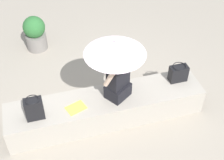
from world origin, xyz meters
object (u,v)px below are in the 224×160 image
object	(u,v)px
person_seated	(118,77)
handbag_black	(34,109)
planter_near	(35,33)
tote_bag_canvas	(178,73)
parasol	(115,48)
magazine	(76,108)

from	to	relation	value
person_seated	handbag_black	xyz separation A→B (m)	(-1.25, -0.09, -0.21)
person_seated	handbag_black	distance (m)	1.27
person_seated	planter_near	xyz separation A→B (m)	(-1.06, 2.24, -0.47)
tote_bag_canvas	planter_near	xyz separation A→B (m)	(-2.09, 2.15, -0.22)
parasol	handbag_black	world-z (taller)	parasol
person_seated	tote_bag_canvas	size ratio (longest dim) A/B	3.08
person_seated	parasol	xyz separation A→B (m)	(-0.06, -0.04, 0.57)
person_seated	tote_bag_canvas	distance (m)	1.07
person_seated	tote_bag_canvas	xyz separation A→B (m)	(1.03, 0.09, -0.25)
tote_bag_canvas	person_seated	bearing A→B (deg)	-175.23
person_seated	handbag_black	bearing A→B (deg)	-175.96
handbag_black	tote_bag_canvas	size ratio (longest dim) A/B	1.24
person_seated	magazine	xyz separation A→B (m)	(-0.67, -0.08, -0.38)
person_seated	tote_bag_canvas	bearing A→B (deg)	4.77
parasol	handbag_black	bearing A→B (deg)	-177.44
person_seated	planter_near	distance (m)	2.52
handbag_black	planter_near	bearing A→B (deg)	85.25
tote_bag_canvas	magazine	xyz separation A→B (m)	(-1.70, -0.16, -0.14)
tote_bag_canvas	planter_near	distance (m)	3.01
parasol	magazine	bearing A→B (deg)	-176.16
parasol	magazine	size ratio (longest dim) A/B	3.86
person_seated	planter_near	world-z (taller)	person_seated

